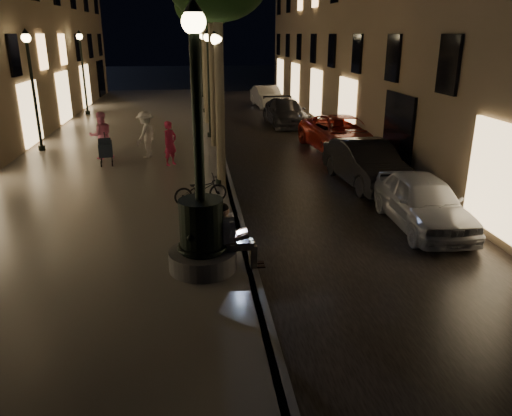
{
  "coord_description": "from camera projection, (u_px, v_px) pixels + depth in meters",
  "views": [
    {
      "loc": [
        -1.08,
        -7.41,
        4.8
      ],
      "look_at": [
        0.23,
        3.0,
        1.13
      ],
      "focal_mm": 35.0,
      "sensor_mm": 36.0,
      "label": 1
    }
  ],
  "objects": [
    {
      "name": "pedestrian_pink",
      "position": [
        101.0,
        135.0,
        19.15
      ],
      "size": [
        1.08,
        0.97,
        1.81
      ],
      "primitive_type": "imported",
      "rotation": [
        0.0,
        0.0,
        3.54
      ],
      "color": "pink",
      "rests_on": "promenade"
    },
    {
      "name": "car_third",
      "position": [
        342.0,
        134.0,
        21.26
      ],
      "size": [
        3.02,
        5.59,
        1.49
      ],
      "primitive_type": "imported",
      "rotation": [
        0.0,
        0.0,
        0.1
      ],
      "color": "maroon",
      "rests_on": "ground"
    },
    {
      "name": "car_second",
      "position": [
        366.0,
        164.0,
        16.53
      ],
      "size": [
        1.9,
        4.55,
        1.46
      ],
      "primitive_type": "imported",
      "rotation": [
        0.0,
        0.0,
        0.08
      ],
      "color": "black",
      "rests_on": "ground"
    },
    {
      "name": "pedestrian_red",
      "position": [
        170.0,
        143.0,
        18.24
      ],
      "size": [
        0.69,
        0.7,
        1.62
      ],
      "primitive_type": "imported",
      "rotation": [
        0.0,
        0.0,
        0.82
      ],
      "color": "#B22349",
      "rests_on": "promenade"
    },
    {
      "name": "cobble_lane",
      "position": [
        283.0,
        143.0,
        23.05
      ],
      "size": [
        6.0,
        45.0,
        0.02
      ],
      "primitive_type": "cube",
      "color": "black",
      "rests_on": "ground"
    },
    {
      "name": "lamp_curb_c",
      "position": [
        204.0,
        61.0,
        30.03
      ],
      "size": [
        0.36,
        0.36,
        4.81
      ],
      "color": "black",
      "rests_on": "promenade"
    },
    {
      "name": "curb_strip",
      "position": [
        218.0,
        143.0,
        22.67
      ],
      "size": [
        0.25,
        45.0,
        0.2
      ],
      "primitive_type": "cube",
      "color": "#59595B",
      "rests_on": "ground"
    },
    {
      "name": "car_fifth",
      "position": [
        267.0,
        97.0,
        34.12
      ],
      "size": [
        1.86,
        4.47,
        1.44
      ],
      "primitive_type": "imported",
      "rotation": [
        0.0,
        0.0,
        0.08
      ],
      "color": "#AEAEA8",
      "rests_on": "ground"
    },
    {
      "name": "lamp_left_c",
      "position": [
        82.0,
        62.0,
        29.19
      ],
      "size": [
        0.36,
        0.36,
        4.81
      ],
      "color": "black",
      "rests_on": "promenade"
    },
    {
      "name": "ground",
      "position": [
        218.0,
        145.0,
        22.7
      ],
      "size": [
        120.0,
        120.0,
        0.0
      ],
      "primitive_type": "plane",
      "color": "black",
      "rests_on": "ground"
    },
    {
      "name": "car_rear",
      "position": [
        286.0,
        113.0,
        27.45
      ],
      "size": [
        2.16,
        4.9,
        1.4
      ],
      "primitive_type": "imported",
      "rotation": [
        0.0,
        0.0,
        0.04
      ],
      "color": "#303035",
      "rests_on": "ground"
    },
    {
      "name": "promenade",
      "position": [
        128.0,
        145.0,
        22.2
      ],
      "size": [
        8.0,
        45.0,
        0.2
      ],
      "primitive_type": "cube",
      "color": "slate",
      "rests_on": "ground"
    },
    {
      "name": "lamp_curb_b",
      "position": [
        208.0,
        70.0,
        22.53
      ],
      "size": [
        0.36,
        0.36,
        4.81
      ],
      "color": "black",
      "rests_on": "promenade"
    },
    {
      "name": "fountain_lamppost",
      "position": [
        201.0,
        223.0,
        10.01
      ],
      "size": [
        1.4,
        1.4,
        5.21
      ],
      "color": "#59595B",
      "rests_on": "promenade"
    },
    {
      "name": "car_front",
      "position": [
        423.0,
        202.0,
        12.91
      ],
      "size": [
        1.77,
        4.11,
        1.38
      ],
      "primitive_type": "imported",
      "rotation": [
        0.0,
        0.0,
        -0.03
      ],
      "color": "#ACAFB4",
      "rests_on": "ground"
    },
    {
      "name": "tree_third",
      "position": [
        204.0,
        6.0,
        25.32
      ],
      "size": [
        3.0,
        3.0,
        7.2
      ],
      "color": "#6B604C",
      "rests_on": "promenade"
    },
    {
      "name": "stroller",
      "position": [
        106.0,
        149.0,
        18.33
      ],
      "size": [
        0.61,
        1.17,
        1.18
      ],
      "rotation": [
        0.0,
        0.0,
        0.15
      ],
      "color": "black",
      "rests_on": "promenade"
    },
    {
      "name": "pedestrian_white",
      "position": [
        146.0,
        134.0,
        19.38
      ],
      "size": [
        1.1,
        1.34,
        1.8
      ],
      "primitive_type": "imported",
      "rotation": [
        0.0,
        0.0,
        4.27
      ],
      "color": "silver",
      "rests_on": "promenade"
    },
    {
      "name": "bicycle",
      "position": [
        201.0,
        190.0,
        14.19
      ],
      "size": [
        1.63,
        0.9,
        0.81
      ],
      "primitive_type": "imported",
      "rotation": [
        0.0,
        0.0,
        1.82
      ],
      "color": "black",
      "rests_on": "promenade"
    },
    {
      "name": "seated_man_laptop",
      "position": [
        232.0,
        234.0,
        10.17
      ],
      "size": [
        1.04,
        0.35,
        1.41
      ],
      "color": "tan",
      "rests_on": "promenade"
    },
    {
      "name": "lamp_curb_a",
      "position": [
        218.0,
        89.0,
        15.04
      ],
      "size": [
        0.36,
        0.36,
        4.81
      ],
      "color": "black",
      "rests_on": "promenade"
    },
    {
      "name": "tree_far",
      "position": [
        202.0,
        6.0,
        30.85
      ],
      "size": [
        3.0,
        3.0,
        7.5
      ],
      "color": "#6B604C",
      "rests_on": "promenade"
    },
    {
      "name": "lamp_left_b",
      "position": [
        31.0,
        75.0,
        19.82
      ],
      "size": [
        0.36,
        0.36,
        4.81
      ],
      "color": "black",
      "rests_on": "promenade"
    },
    {
      "name": "lamp_curb_d",
      "position": [
        201.0,
        56.0,
        37.52
      ],
      "size": [
        0.36,
        0.36,
        4.81
      ],
      "color": "black",
      "rests_on": "promenade"
    }
  ]
}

